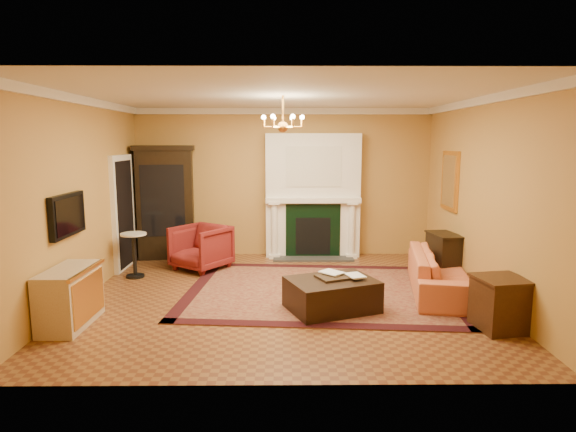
{
  "coord_description": "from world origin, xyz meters",
  "views": [
    {
      "loc": [
        0.01,
        -7.12,
        2.35
      ],
      "look_at": [
        0.08,
        0.3,
        1.19
      ],
      "focal_mm": 30.0,
      "sensor_mm": 36.0,
      "label": 1
    }
  ],
  "objects_px": {
    "commode": "(70,297)",
    "end_table": "(500,305)",
    "china_cabinet": "(166,205)",
    "leather_ottoman": "(332,294)",
    "pedestal_table": "(134,252)",
    "console_table": "(443,256)",
    "wingback_armchair": "(201,245)",
    "coral_sofa": "(442,266)"
  },
  "relations": [
    {
      "from": "commode",
      "to": "end_table",
      "type": "relative_size",
      "value": 1.57
    },
    {
      "from": "china_cabinet",
      "to": "commode",
      "type": "relative_size",
      "value": 2.15
    },
    {
      "from": "china_cabinet",
      "to": "leather_ottoman",
      "type": "relative_size",
      "value": 1.86
    },
    {
      "from": "end_table",
      "to": "leather_ottoman",
      "type": "bearing_deg",
      "value": 160.95
    },
    {
      "from": "pedestal_table",
      "to": "end_table",
      "type": "distance_m",
      "value": 5.82
    },
    {
      "from": "console_table",
      "to": "leather_ottoman",
      "type": "distance_m",
      "value": 2.68
    },
    {
      "from": "wingback_armchair",
      "to": "console_table",
      "type": "height_order",
      "value": "wingback_armchair"
    },
    {
      "from": "pedestal_table",
      "to": "commode",
      "type": "xyz_separation_m",
      "value": [
        -0.15,
        -2.2,
        -0.08
      ]
    },
    {
      "from": "commode",
      "to": "coral_sofa",
      "type": "distance_m",
      "value": 5.35
    },
    {
      "from": "wingback_armchair",
      "to": "end_table",
      "type": "distance_m",
      "value": 5.16
    },
    {
      "from": "end_table",
      "to": "coral_sofa",
      "type": "bearing_deg",
      "value": 99.82
    },
    {
      "from": "wingback_armchair",
      "to": "commode",
      "type": "xyz_separation_m",
      "value": [
        -1.21,
        -2.74,
        -0.08
      ]
    },
    {
      "from": "coral_sofa",
      "to": "leather_ottoman",
      "type": "distance_m",
      "value": 1.96
    },
    {
      "from": "pedestal_table",
      "to": "wingback_armchair",
      "type": "bearing_deg",
      "value": 26.83
    },
    {
      "from": "console_table",
      "to": "coral_sofa",
      "type": "bearing_deg",
      "value": -117.77
    },
    {
      "from": "commode",
      "to": "coral_sofa",
      "type": "height_order",
      "value": "coral_sofa"
    },
    {
      "from": "wingback_armchair",
      "to": "pedestal_table",
      "type": "distance_m",
      "value": 1.19
    },
    {
      "from": "console_table",
      "to": "pedestal_table",
      "type": "bearing_deg",
      "value": 171.8
    },
    {
      "from": "commode",
      "to": "console_table",
      "type": "height_order",
      "value": "commode"
    },
    {
      "from": "wingback_armchair",
      "to": "coral_sofa",
      "type": "relative_size",
      "value": 0.41
    },
    {
      "from": "end_table",
      "to": "console_table",
      "type": "height_order",
      "value": "console_table"
    },
    {
      "from": "end_table",
      "to": "console_table",
      "type": "xyz_separation_m",
      "value": [
        0.06,
        2.35,
        0.05
      ]
    },
    {
      "from": "wingback_armchair",
      "to": "coral_sofa",
      "type": "xyz_separation_m",
      "value": [
        3.98,
        -1.45,
        -0.02
      ]
    },
    {
      "from": "leather_ottoman",
      "to": "console_table",
      "type": "bearing_deg",
      "value": 16.7
    },
    {
      "from": "end_table",
      "to": "china_cabinet",
      "type": "bearing_deg",
      "value": 142.77
    },
    {
      "from": "pedestal_table",
      "to": "leather_ottoman",
      "type": "height_order",
      "value": "pedestal_table"
    },
    {
      "from": "coral_sofa",
      "to": "end_table",
      "type": "distance_m",
      "value": 1.51
    },
    {
      "from": "wingback_armchair",
      "to": "end_table",
      "type": "height_order",
      "value": "wingback_armchair"
    },
    {
      "from": "commode",
      "to": "end_table",
      "type": "bearing_deg",
      "value": -1.06
    },
    {
      "from": "end_table",
      "to": "leather_ottoman",
      "type": "relative_size",
      "value": 0.55
    },
    {
      "from": "console_table",
      "to": "china_cabinet",
      "type": "bearing_deg",
      "value": 155.89
    },
    {
      "from": "china_cabinet",
      "to": "console_table",
      "type": "xyz_separation_m",
      "value": [
        5.14,
        -1.51,
        -0.71
      ]
    },
    {
      "from": "pedestal_table",
      "to": "coral_sofa",
      "type": "distance_m",
      "value": 5.12
    },
    {
      "from": "commode",
      "to": "console_table",
      "type": "bearing_deg",
      "value": 22.39
    },
    {
      "from": "pedestal_table",
      "to": "end_table",
      "type": "xyz_separation_m",
      "value": [
        5.3,
        -2.39,
        -0.13
      ]
    },
    {
      "from": "commode",
      "to": "coral_sofa",
      "type": "relative_size",
      "value": 0.45
    },
    {
      "from": "pedestal_table",
      "to": "commode",
      "type": "height_order",
      "value": "pedestal_table"
    },
    {
      "from": "coral_sofa",
      "to": "leather_ottoman",
      "type": "bearing_deg",
      "value": 124.49
    },
    {
      "from": "console_table",
      "to": "commode",
      "type": "bearing_deg",
      "value": -166.35
    },
    {
      "from": "commode",
      "to": "end_table",
      "type": "distance_m",
      "value": 5.45
    },
    {
      "from": "commode",
      "to": "console_table",
      "type": "xyz_separation_m",
      "value": [
        5.51,
        2.16,
        -0.0
      ]
    },
    {
      "from": "wingback_armchair",
      "to": "commode",
      "type": "relative_size",
      "value": 0.9
    }
  ]
}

